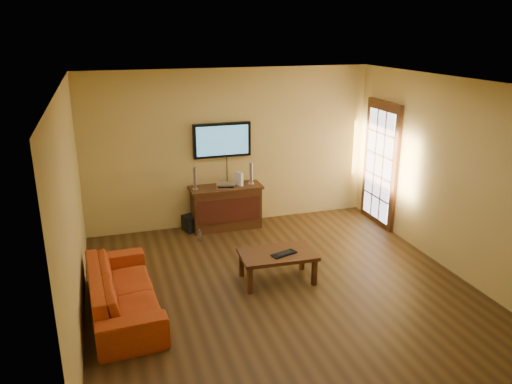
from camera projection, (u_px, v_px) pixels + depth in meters
name	position (u px, v px, depth m)	size (l,w,h in m)	color
ground_plane	(280.00, 287.00, 6.72)	(5.00, 5.00, 0.00)	#36240F
room_walls	(266.00, 154.00, 6.75)	(5.00, 5.00, 5.00)	tan
french_door	(380.00, 165.00, 8.63)	(0.07, 1.02, 2.22)	#3C1F0D
media_console	(226.00, 207.00, 8.60)	(1.23, 0.47, 0.75)	#3C1F0D
television	(222.00, 140.00, 8.42)	(0.99, 0.08, 0.59)	black
coffee_table	(277.00, 256.00, 6.77)	(1.04, 0.65, 0.42)	#3C1F0D
sofa	(122.00, 284.00, 6.01)	(1.95, 0.57, 0.76)	#AE3D13
speaker_left	(195.00, 180.00, 8.27)	(0.10, 0.10, 0.37)	silver
speaker_right	(251.00, 174.00, 8.57)	(0.10, 0.10, 0.38)	silver
av_receiver	(226.00, 185.00, 8.42)	(0.31, 0.22, 0.07)	silver
game_console	(239.00, 179.00, 8.51)	(0.05, 0.17, 0.23)	white
subwoofer	(192.00, 223.00, 8.56)	(0.27, 0.27, 0.27)	black
bottle	(199.00, 235.00, 8.13)	(0.07, 0.07, 0.21)	white
keyboard	(284.00, 254.00, 6.70)	(0.38, 0.24, 0.02)	black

